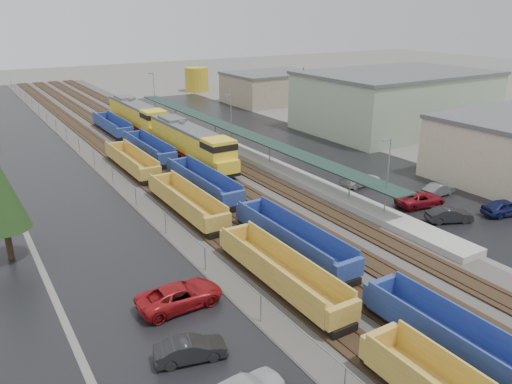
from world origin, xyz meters
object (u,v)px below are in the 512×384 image
(parked_car_east_b, at_px, (420,199))
(well_string_blue, at_px, (241,207))
(parked_car_east_a, at_px, (449,215))
(locomotive_trail, at_px, (138,116))
(well_string_yellow, at_px, (281,273))
(parked_car_east_d, at_px, (505,208))
(locomotive_lead, at_px, (192,143))
(parked_car_east_c, at_px, (361,179))
(parked_car_west_c, at_px, (180,296))
(parked_car_west_b, at_px, (191,350))
(parked_car_east_e, at_px, (439,190))
(storage_tank, at_px, (197,79))

(parked_car_east_b, bearing_deg, well_string_blue, 78.48)
(parked_car_east_a, bearing_deg, well_string_blue, 80.04)
(well_string_blue, xyz_separation_m, parked_car_east_b, (17.23, -6.84, -0.43))
(locomotive_trail, height_order, well_string_yellow, locomotive_trail)
(locomotive_trail, relative_size, parked_car_east_d, 4.62)
(locomotive_lead, relative_size, parked_car_east_c, 4.25)
(well_string_yellow, relative_size, parked_car_east_d, 16.99)
(parked_car_west_c, bearing_deg, parked_car_west_b, 160.91)
(parked_car_east_c, distance_m, parked_car_east_e, 8.44)
(parked_car_east_a, height_order, parked_car_east_e, parked_car_east_a)
(locomotive_lead, height_order, well_string_yellow, locomotive_lead)
(well_string_yellow, height_order, parked_car_west_b, well_string_yellow)
(parked_car_west_c, relative_size, parked_car_east_d, 1.25)
(parked_car_east_b, bearing_deg, parked_car_east_a, 177.92)
(locomotive_lead, bearing_deg, parked_car_east_a, -68.25)
(storage_tank, xyz_separation_m, parked_car_east_a, (-15.05, -87.04, -2.17))
(parked_car_east_a, bearing_deg, parked_car_east_e, -19.07)
(parked_car_east_b, distance_m, parked_car_east_c, 8.03)
(well_string_yellow, relative_size, parked_car_east_a, 18.35)
(parked_car_east_b, relative_size, parked_car_east_c, 1.03)
(locomotive_lead, distance_m, well_string_blue, 20.20)
(parked_car_east_c, bearing_deg, well_string_yellow, 127.85)
(parked_car_east_a, bearing_deg, well_string_yellow, 118.39)
(parked_car_east_c, bearing_deg, parked_car_west_c, 117.78)
(well_string_yellow, bearing_deg, parked_car_east_a, 4.09)
(well_string_yellow, height_order, storage_tank, storage_tank)
(storage_tank, height_order, parked_car_east_b, storage_tank)
(locomotive_trail, height_order, parked_car_east_c, locomotive_trail)
(parked_car_west_b, height_order, parked_car_east_b, parked_car_east_b)
(parked_car_west_c, bearing_deg, parked_car_east_e, -82.34)
(parked_car_west_c, xyz_separation_m, parked_car_east_c, (27.66, 12.14, -0.08))
(storage_tank, relative_size, parked_car_west_b, 1.39)
(storage_tank, xyz_separation_m, parked_car_east_b, (-14.13, -82.77, -2.16))
(well_string_yellow, distance_m, parked_car_west_c, 7.33)
(well_string_yellow, xyz_separation_m, parked_car_east_b, (21.23, 5.72, -0.43))
(well_string_yellow, height_order, parked_car_east_c, well_string_yellow)
(well_string_blue, bearing_deg, parked_car_east_a, -34.25)
(locomotive_trail, xyz_separation_m, parked_car_west_b, (-16.87, -57.16, -1.91))
(well_string_yellow, distance_m, parked_car_east_d, 26.39)
(locomotive_trail, distance_m, well_string_yellow, 53.93)
(parked_car_west_b, xyz_separation_m, parked_car_east_e, (34.24, 10.65, -0.01))
(locomotive_trail, height_order, parked_car_west_c, locomotive_trail)
(locomotive_trail, height_order, parked_car_east_e, locomotive_trail)
(parked_car_east_c, bearing_deg, well_string_blue, 98.07)
(locomotive_lead, xyz_separation_m, parked_car_east_a, (12.31, -30.86, -1.87))
(well_string_blue, height_order, storage_tank, storage_tank)
(storage_tank, relative_size, parked_car_east_a, 1.33)
(parked_car_west_c, distance_m, parked_car_east_c, 30.20)
(parked_car_east_e, bearing_deg, well_string_yellow, 102.58)
(locomotive_lead, relative_size, parked_car_east_e, 5.28)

